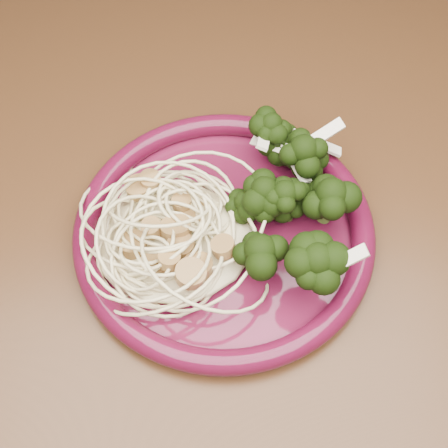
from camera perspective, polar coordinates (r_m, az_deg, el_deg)
dining_table at (r=0.64m, az=-5.60°, el=-5.42°), size 1.20×0.80×0.75m
dinner_plate at (r=0.54m, az=-0.00°, el=-0.61°), size 0.30×0.30×0.02m
spaghetti_pile at (r=0.52m, az=-4.65°, el=-1.04°), size 0.16×0.14×0.03m
scallop_cluster at (r=0.49m, az=-4.93°, el=1.07°), size 0.13×0.13×0.04m
broccoli_pile at (r=0.53m, az=5.63°, el=2.03°), size 0.12×0.17×0.05m
onion_garnish at (r=0.50m, az=5.93°, el=4.14°), size 0.08×0.11×0.05m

